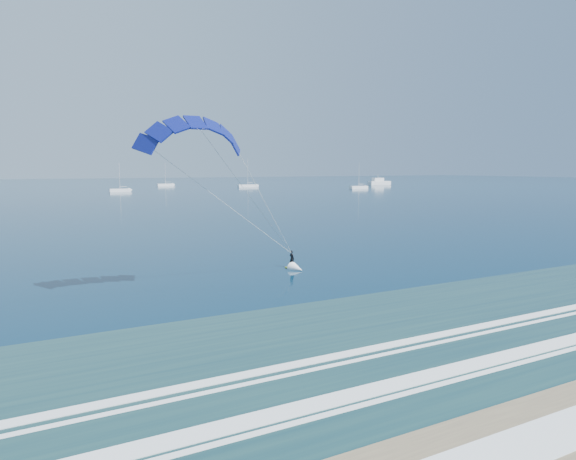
# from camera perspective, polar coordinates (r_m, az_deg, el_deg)

# --- Properties ---
(ground) EXTENTS (900.00, 900.00, 0.00)m
(ground) POSITION_cam_1_polar(r_m,az_deg,el_deg) (19.42, 20.27, -22.36)
(ground) COLOR #082C46
(ground) RESTS_ON ground
(kitesurfer_rig) EXTENTS (17.73, 9.65, 14.01)m
(kitesurfer_rig) POSITION_cam_1_polar(r_m,az_deg,el_deg) (41.48, -4.29, 3.72)
(kitesurfer_rig) COLOR #B1C817
(kitesurfer_rig) RESTS_ON ground
(motor_yacht) EXTENTS (13.22, 3.53, 5.70)m
(motor_yacht) POSITION_cam_1_polar(r_m,az_deg,el_deg) (283.69, 10.08, 5.27)
(motor_yacht) COLOR white
(motor_yacht) RESTS_ON ground
(sailboat_3) EXTENTS (7.87, 2.40, 11.04)m
(sailboat_3) POSITION_cam_1_polar(r_m,az_deg,el_deg) (207.85, -18.16, 4.24)
(sailboat_3) COLOR white
(sailboat_3) RESTS_ON ground
(sailboat_4) EXTENTS (8.37, 2.40, 11.43)m
(sailboat_4) POSITION_cam_1_polar(r_m,az_deg,el_deg) (266.12, -13.45, 4.92)
(sailboat_4) COLOR white
(sailboat_4) RESTS_ON ground
(sailboat_5) EXTENTS (10.02, 2.40, 13.49)m
(sailboat_5) POSITION_cam_1_polar(r_m,az_deg,el_deg) (246.66, -4.48, 4.94)
(sailboat_5) COLOR white
(sailboat_5) RESTS_ON ground
(sailboat_6) EXTENTS (8.58, 2.40, 11.65)m
(sailboat_6) POSITION_cam_1_polar(r_m,az_deg,el_deg) (228.97, 7.86, 4.74)
(sailboat_6) COLOR white
(sailboat_6) RESTS_ON ground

